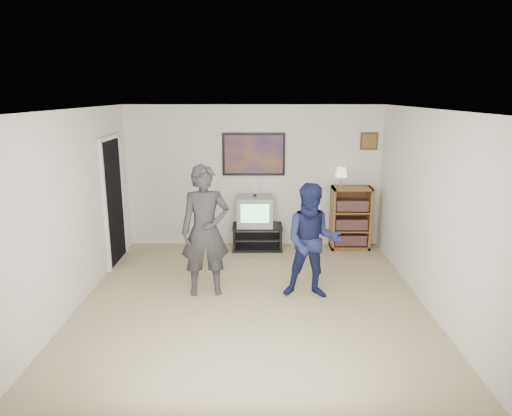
{
  "coord_description": "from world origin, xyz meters",
  "views": [
    {
      "loc": [
        0.09,
        -5.47,
        2.69
      ],
      "look_at": [
        0.05,
        0.63,
        1.15
      ],
      "focal_mm": 32.0,
      "sensor_mm": 36.0,
      "label": 1
    }
  ],
  "objects_px": {
    "crt_television": "(255,211)",
    "person_short": "(312,242)",
    "media_stand": "(257,237)",
    "bookshelf": "(350,218)",
    "person_tall": "(205,231)"
  },
  "relations": [
    {
      "from": "crt_television",
      "to": "person_short",
      "type": "height_order",
      "value": "person_short"
    },
    {
      "from": "media_stand",
      "to": "bookshelf",
      "type": "relative_size",
      "value": 0.79
    },
    {
      "from": "crt_television",
      "to": "bookshelf",
      "type": "relative_size",
      "value": 0.55
    },
    {
      "from": "media_stand",
      "to": "person_tall",
      "type": "distance_m",
      "value": 2.09
    },
    {
      "from": "crt_television",
      "to": "media_stand",
      "type": "bearing_deg",
      "value": -0.02
    },
    {
      "from": "crt_television",
      "to": "person_short",
      "type": "xyz_separation_m",
      "value": [
        0.78,
        -1.96,
        0.09
      ]
    },
    {
      "from": "media_stand",
      "to": "crt_television",
      "type": "relative_size",
      "value": 1.43
    },
    {
      "from": "person_tall",
      "to": "person_short",
      "type": "relative_size",
      "value": 1.14
    },
    {
      "from": "media_stand",
      "to": "bookshelf",
      "type": "distance_m",
      "value": 1.68
    },
    {
      "from": "person_tall",
      "to": "person_short",
      "type": "distance_m",
      "value": 1.44
    },
    {
      "from": "media_stand",
      "to": "bookshelf",
      "type": "xyz_separation_m",
      "value": [
        1.64,
        0.05,
        0.34
      ]
    },
    {
      "from": "crt_television",
      "to": "bookshelf",
      "type": "distance_m",
      "value": 1.69
    },
    {
      "from": "crt_television",
      "to": "person_tall",
      "type": "relative_size",
      "value": 0.34
    },
    {
      "from": "media_stand",
      "to": "crt_television",
      "type": "distance_m",
      "value": 0.48
    },
    {
      "from": "crt_television",
      "to": "person_tall",
      "type": "distance_m",
      "value": 1.97
    }
  ]
}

